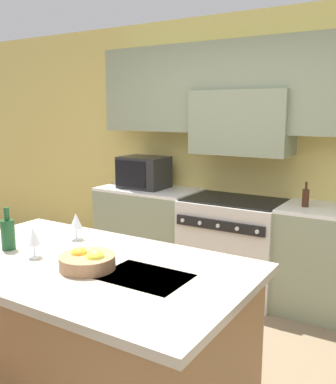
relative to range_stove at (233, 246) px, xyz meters
name	(u,v)px	position (x,y,z in m)	size (l,w,h in m)	color
back_cabinetry	(247,130)	(0.00, 0.28, 1.11)	(10.00, 0.46, 2.70)	#DBC166
back_counter	(234,245)	(0.00, 0.02, 0.00)	(3.07, 0.62, 0.94)	gray
range_stove	(233,246)	(0.00, 0.00, 0.00)	(0.93, 0.70, 0.93)	beige
microwave	(144,172)	(-1.06, 0.02, 0.64)	(0.49, 0.38, 0.34)	black
kitchen_island	(85,338)	(-0.04, -2.05, 0.01)	(1.90, 1.08, 0.94)	olive
wine_bottle	(8,234)	(-0.56, -2.13, 0.57)	(0.08, 0.08, 0.26)	#194723
wine_glass_near	(33,237)	(-0.31, -2.15, 0.59)	(0.08, 0.08, 0.18)	white
wine_glass_far	(76,222)	(-0.35, -1.77, 0.59)	(0.08, 0.08, 0.18)	white
fruit_bowl	(88,261)	(0.07, -2.12, 0.52)	(0.30, 0.30, 0.11)	#996B47
oil_bottle_on_counter	(306,197)	(0.67, -0.02, 0.56)	(0.06, 0.06, 0.22)	#422314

